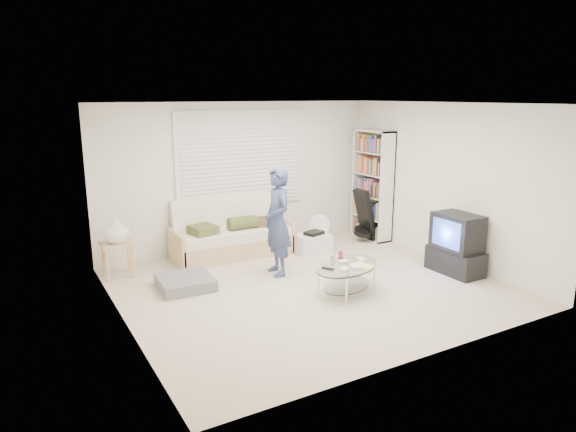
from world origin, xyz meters
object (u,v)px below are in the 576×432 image
bookshelf (372,185)px  tv_unit (456,245)px  futon_sofa (232,237)px  coffee_table (347,271)px

bookshelf → tv_unit: 2.24m
futon_sofa → bookshelf: size_ratio=0.99×
tv_unit → futon_sofa: bearing=136.2°
tv_unit → coffee_table: 1.91m
futon_sofa → coffee_table: bearing=-74.2°
bookshelf → coffee_table: bookshelf is taller
bookshelf → tv_unit: bearing=-93.3°
futon_sofa → coffee_table: size_ratio=1.57×
tv_unit → coffee_table: (-1.90, 0.12, -0.11)m
futon_sofa → bookshelf: 2.78m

